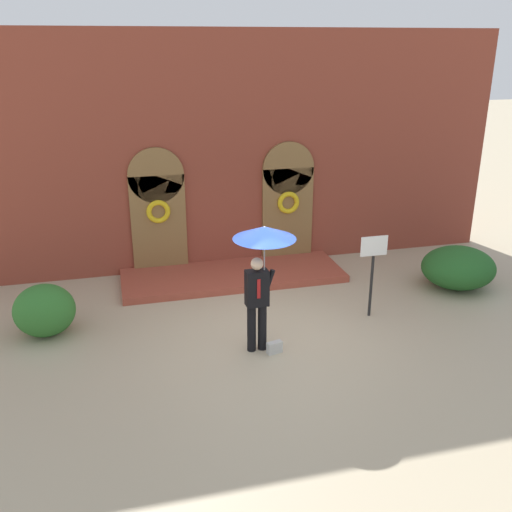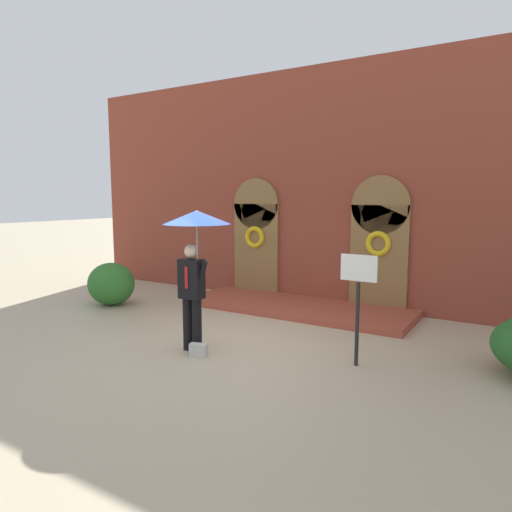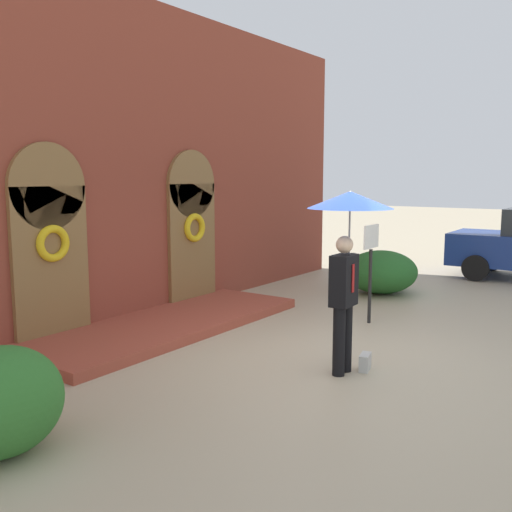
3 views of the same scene
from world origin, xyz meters
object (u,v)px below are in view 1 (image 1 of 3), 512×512
(shrub_right, at_px, (458,267))
(person_with_umbrella, at_px, (262,251))
(sign_post, at_px, (373,263))
(shrub_left, at_px, (44,310))
(handbag, at_px, (275,347))

(shrub_right, bearing_deg, person_with_umbrella, -162.02)
(sign_post, xyz_separation_m, shrub_right, (2.59, 0.87, -0.70))
(shrub_right, bearing_deg, shrub_left, -179.50)
(person_with_umbrella, height_order, shrub_left, person_with_umbrella)
(sign_post, xyz_separation_m, shrub_left, (-6.36, 0.80, -0.65))
(handbag, relative_size, shrub_left, 0.24)
(handbag, distance_m, sign_post, 2.72)
(person_with_umbrella, relative_size, handbag, 8.44)
(handbag, bearing_deg, shrub_right, 6.53)
(person_with_umbrella, xyz_separation_m, shrub_left, (-3.87, 1.57, -1.40))
(handbag, height_order, shrub_right, shrub_right)
(shrub_left, bearing_deg, shrub_right, 0.50)
(handbag, distance_m, shrub_right, 5.24)
(handbag, distance_m, shrub_left, 4.44)
(person_with_umbrella, bearing_deg, shrub_right, 17.98)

